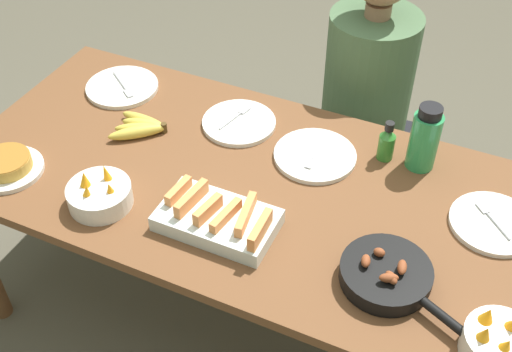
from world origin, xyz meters
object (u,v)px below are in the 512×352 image
empty_plate_near_front (493,223)px  fruit_bowl_citrus (100,195)px  person_figure (363,118)px  empty_plate_far_left (239,123)px  melon_tray (218,218)px  frittata_plate_center (7,166)px  fruit_bowl_mango (499,343)px  water_bottle (425,139)px  skillet (387,275)px  empty_plate_mid_edge (315,156)px  hot_sauce_bottle (387,143)px  empty_plate_far_right (122,87)px  banana_bunch (142,127)px

empty_plate_near_front → fruit_bowl_citrus: 1.14m
fruit_bowl_citrus → person_figure: size_ratio=0.16×
empty_plate_far_left → person_figure: size_ratio=0.21×
melon_tray → frittata_plate_center: 0.70m
fruit_bowl_mango → fruit_bowl_citrus: bearing=178.6°
water_bottle → empty_plate_near_front: bearing=-33.5°
melon_tray → skillet: (0.49, 0.01, -0.01)m
frittata_plate_center → empty_plate_near_front: 1.46m
empty_plate_near_front → empty_plate_mid_edge: bearing=173.5°
empty_plate_mid_edge → fruit_bowl_mango: fruit_bowl_mango is taller
frittata_plate_center → empty_plate_near_front: frittata_plate_center is taller
empty_plate_mid_edge → fruit_bowl_citrus: bearing=-137.5°
water_bottle → hot_sauce_bottle: (-0.11, -0.01, -0.04)m
fruit_bowl_mango → empty_plate_far_left: bearing=150.2°
skillet → empty_plate_near_front: skillet is taller
water_bottle → person_figure: (-0.29, 0.42, -0.31)m
melon_tray → water_bottle: 0.68m
empty_plate_near_front → empty_plate_far_right: 1.34m
empty_plate_far_left → fruit_bowl_mango: 1.08m
empty_plate_far_right → empty_plate_near_front: bearing=-5.5°
skillet → empty_plate_far_right: bearing=-177.1°
skillet → person_figure: (-0.33, 0.92, -0.23)m
empty_plate_near_front → melon_tray: bearing=-154.9°
melon_tray → water_bottle: bearing=48.0°
empty_plate_near_front → fruit_bowl_mango: size_ratio=1.42×
fruit_bowl_citrus → melon_tray: bearing=9.7°
banana_bunch → empty_plate_far_left: bearing=31.2°
empty_plate_near_front → empty_plate_mid_edge: size_ratio=0.94×
empty_plate_mid_edge → fruit_bowl_citrus: 0.68m
frittata_plate_center → empty_plate_far_right: size_ratio=0.83×
banana_bunch → fruit_bowl_citrus: size_ratio=1.01×
empty_plate_near_front → empty_plate_mid_edge: (-0.57, 0.06, -0.00)m
banana_bunch → empty_plate_far_left: size_ratio=0.77×
empty_plate_far_right → empty_plate_mid_edge: bearing=-4.7°
empty_plate_near_front → water_bottle: (-0.26, 0.17, 0.10)m
empty_plate_mid_edge → fruit_bowl_mango: bearing=-37.1°
banana_bunch → empty_plate_far_left: banana_bunch is taller
melon_tray → fruit_bowl_mango: 0.79m
banana_bunch → melon_tray: 0.51m
melon_tray → empty_plate_far_right: melon_tray is taller
frittata_plate_center → water_bottle: size_ratio=0.97×
empty_plate_mid_edge → fruit_bowl_citrus: (-0.50, -0.46, 0.03)m
skillet → fruit_bowl_citrus: 0.85m
empty_plate_near_front → hot_sauce_bottle: size_ratio=1.79×
skillet → frittata_plate_center: skillet is taller
banana_bunch → empty_plate_mid_edge: 0.58m
empty_plate_far_right → fruit_bowl_mango: 1.52m
banana_bunch → melon_tray: bearing=-33.0°
water_bottle → hot_sauce_bottle: water_bottle is taller
banana_bunch → person_figure: person_figure is taller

